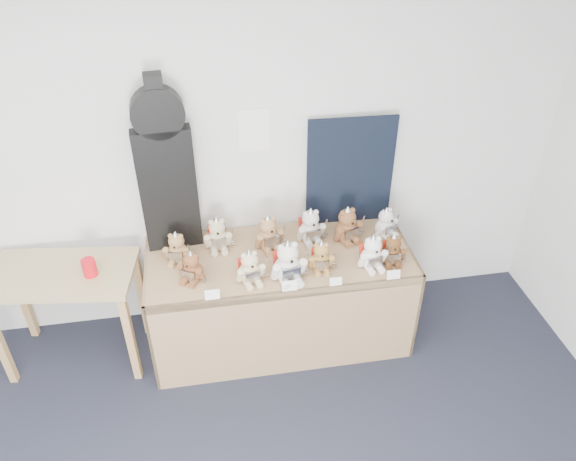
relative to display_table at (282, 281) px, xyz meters
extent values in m
plane|color=silver|center=(-0.94, 0.47, 0.76)|extent=(6.00, 0.00, 6.00)
cube|color=white|center=(-0.10, 0.47, 0.91)|extent=(0.21, 0.00, 0.30)
cube|color=#91714A|center=(0.00, 0.08, 0.13)|extent=(1.81, 0.76, 0.06)
cube|color=#91714A|center=(0.00, -0.29, -0.22)|extent=(1.81, 0.02, 0.75)
cube|color=#91714A|center=(-0.89, 0.08, -0.22)|extent=(0.02, 0.75, 0.75)
cube|color=#91714A|center=(0.89, 0.07, -0.22)|extent=(0.02, 0.75, 0.75)
cube|color=#988152|center=(-1.43, 0.12, 0.17)|extent=(0.99, 0.64, 0.04)
cube|color=#9F7B44|center=(-1.88, -0.04, -0.22)|extent=(0.06, 0.06, 0.74)
cube|color=#9F7B44|center=(-1.83, 0.39, -0.22)|extent=(0.06, 0.06, 0.74)
cube|color=#9F7B44|center=(-1.04, -0.16, -0.22)|extent=(0.06, 0.06, 0.74)
cube|color=#9F7B44|center=(-0.98, 0.28, -0.22)|extent=(0.06, 0.06, 0.74)
cube|color=black|center=(-0.69, 0.34, 0.60)|extent=(0.38, 0.14, 0.87)
cylinder|color=black|center=(-0.69, 0.34, 1.14)|extent=(0.33, 0.13, 0.33)
cube|color=black|center=(-0.69, 0.34, 1.27)|extent=(0.12, 0.11, 0.22)
cube|color=black|center=(0.56, 0.41, 0.57)|extent=(0.61, 0.04, 0.82)
cylinder|color=red|center=(-1.23, 0.05, 0.24)|extent=(0.09, 0.09, 0.12)
ellipsoid|color=brown|center=(-0.59, -0.07, 0.22)|extent=(0.18, 0.17, 0.14)
sphere|color=brown|center=(-0.59, -0.07, 0.31)|extent=(0.10, 0.10, 0.10)
cylinder|color=brown|center=(-0.61, -0.11, 0.31)|extent=(0.05, 0.04, 0.04)
sphere|color=black|center=(-0.61, -0.12, 0.31)|extent=(0.02, 0.02, 0.02)
sphere|color=brown|center=(-0.61, -0.05, 0.35)|extent=(0.03, 0.03, 0.03)
sphere|color=brown|center=(-0.56, -0.08, 0.35)|extent=(0.03, 0.03, 0.03)
cylinder|color=brown|center=(-0.65, -0.05, 0.23)|extent=(0.07, 0.09, 0.10)
cylinder|color=brown|center=(-0.54, -0.12, 0.23)|extent=(0.07, 0.09, 0.10)
cylinder|color=brown|center=(-0.64, -0.09, 0.18)|extent=(0.08, 0.10, 0.04)
cylinder|color=brown|center=(-0.58, -0.13, 0.18)|extent=(0.08, 0.10, 0.04)
cube|color=silver|center=(-0.61, -0.12, 0.22)|extent=(0.09, 0.06, 0.08)
cone|color=silver|center=(-0.59, -0.07, 0.36)|extent=(0.09, 0.09, 0.07)
cube|color=silver|center=(-0.52, -0.14, 0.25)|extent=(0.03, 0.04, 0.15)
cube|color=silver|center=(-0.52, -0.14, 0.19)|extent=(0.04, 0.03, 0.01)
ellipsoid|color=#CBBD8F|center=(-0.23, -0.14, 0.23)|extent=(0.17, 0.15, 0.15)
sphere|color=#CBBD8F|center=(-0.23, -0.14, 0.33)|extent=(0.11, 0.11, 0.11)
cylinder|color=#CBBD8F|center=(-0.22, -0.19, 0.32)|extent=(0.05, 0.03, 0.05)
sphere|color=black|center=(-0.21, -0.21, 0.32)|extent=(0.02, 0.02, 0.02)
sphere|color=#CBBD8F|center=(-0.26, -0.15, 0.37)|extent=(0.04, 0.04, 0.04)
sphere|color=#CBBD8F|center=(-0.19, -0.14, 0.37)|extent=(0.04, 0.04, 0.04)
cylinder|color=#CBBD8F|center=(-0.29, -0.18, 0.23)|extent=(0.06, 0.09, 0.11)
cylinder|color=#CBBD8F|center=(-0.15, -0.15, 0.23)|extent=(0.06, 0.09, 0.11)
cylinder|color=#CBBD8F|center=(-0.25, -0.20, 0.18)|extent=(0.06, 0.10, 0.04)
cylinder|color=#CBBD8F|center=(-0.18, -0.19, 0.18)|extent=(0.06, 0.10, 0.04)
cube|color=silver|center=(-0.21, -0.20, 0.23)|extent=(0.10, 0.03, 0.08)
cone|color=silver|center=(-0.23, -0.14, 0.37)|extent=(0.09, 0.09, 0.07)
cube|color=silver|center=(-0.13, -0.15, 0.26)|extent=(0.02, 0.04, 0.16)
cube|color=silver|center=(-0.13, -0.15, 0.20)|extent=(0.05, 0.01, 0.01)
cube|color=#A41E12|center=(-0.24, -0.09, 0.24)|extent=(0.12, 0.05, 0.13)
ellipsoid|color=silver|center=(0.01, -0.16, 0.24)|extent=(0.21, 0.18, 0.18)
sphere|color=silver|center=(0.01, -0.16, 0.36)|extent=(0.14, 0.14, 0.14)
cylinder|color=silver|center=(0.02, -0.22, 0.35)|extent=(0.06, 0.04, 0.06)
sphere|color=black|center=(0.03, -0.24, 0.35)|extent=(0.02, 0.02, 0.02)
sphere|color=silver|center=(-0.03, -0.17, 0.42)|extent=(0.04, 0.04, 0.04)
sphere|color=silver|center=(0.06, -0.16, 0.42)|extent=(0.04, 0.04, 0.04)
cylinder|color=silver|center=(-0.07, -0.20, 0.25)|extent=(0.07, 0.11, 0.14)
cylinder|color=silver|center=(0.10, -0.17, 0.25)|extent=(0.07, 0.11, 0.14)
cylinder|color=silver|center=(-0.02, -0.23, 0.19)|extent=(0.07, 0.13, 0.06)
cylinder|color=silver|center=(0.07, -0.22, 0.19)|extent=(0.07, 0.13, 0.06)
cube|color=silver|center=(0.03, -0.23, 0.24)|extent=(0.12, 0.04, 0.10)
cone|color=silver|center=(0.01, -0.16, 0.42)|extent=(0.11, 0.11, 0.09)
cube|color=silver|center=(0.13, -0.18, 0.28)|extent=(0.02, 0.05, 0.19)
cube|color=silver|center=(0.13, -0.18, 0.20)|extent=(0.06, 0.02, 0.01)
cube|color=#A41E12|center=(0.00, -0.09, 0.25)|extent=(0.15, 0.06, 0.17)
ellipsoid|color=olive|center=(0.24, -0.10, 0.22)|extent=(0.14, 0.13, 0.14)
sphere|color=olive|center=(0.24, -0.10, 0.31)|extent=(0.10, 0.10, 0.10)
cylinder|color=olive|center=(0.24, -0.14, 0.30)|extent=(0.04, 0.03, 0.04)
sphere|color=black|center=(0.24, -0.16, 0.30)|extent=(0.02, 0.02, 0.02)
sphere|color=olive|center=(0.21, -0.10, 0.35)|extent=(0.03, 0.03, 0.03)
sphere|color=olive|center=(0.28, -0.10, 0.35)|extent=(0.03, 0.03, 0.03)
cylinder|color=olive|center=(0.18, -0.11, 0.23)|extent=(0.04, 0.08, 0.10)
cylinder|color=olive|center=(0.31, -0.12, 0.23)|extent=(0.04, 0.08, 0.10)
cylinder|color=olive|center=(0.21, -0.15, 0.18)|extent=(0.05, 0.09, 0.04)
cylinder|color=olive|center=(0.27, -0.15, 0.18)|extent=(0.05, 0.09, 0.04)
cube|color=silver|center=(0.24, -0.15, 0.22)|extent=(0.09, 0.02, 0.08)
cone|color=silver|center=(0.24, -0.10, 0.35)|extent=(0.09, 0.09, 0.07)
cube|color=silver|center=(0.33, -0.14, 0.25)|extent=(0.01, 0.03, 0.14)
cube|color=silver|center=(0.33, -0.14, 0.19)|extent=(0.04, 0.01, 0.01)
cube|color=#A41E12|center=(0.25, -0.05, 0.23)|extent=(0.11, 0.03, 0.12)
ellipsoid|color=white|center=(0.58, -0.13, 0.23)|extent=(0.17, 0.15, 0.15)
sphere|color=white|center=(0.58, -0.13, 0.33)|extent=(0.11, 0.11, 0.11)
cylinder|color=white|center=(0.58, -0.18, 0.32)|extent=(0.05, 0.03, 0.05)
sphere|color=black|center=(0.59, -0.20, 0.32)|extent=(0.02, 0.02, 0.02)
sphere|color=white|center=(0.54, -0.14, 0.37)|extent=(0.04, 0.04, 0.04)
sphere|color=white|center=(0.61, -0.13, 0.37)|extent=(0.04, 0.04, 0.04)
cylinder|color=white|center=(0.51, -0.16, 0.23)|extent=(0.05, 0.09, 0.12)
cylinder|color=white|center=(0.65, -0.14, 0.23)|extent=(0.05, 0.09, 0.12)
cylinder|color=white|center=(0.55, -0.19, 0.18)|extent=(0.06, 0.11, 0.05)
cylinder|color=white|center=(0.62, -0.18, 0.18)|extent=(0.06, 0.11, 0.05)
cube|color=silver|center=(0.59, -0.19, 0.23)|extent=(0.10, 0.03, 0.08)
cone|color=silver|center=(0.58, -0.13, 0.38)|extent=(0.10, 0.10, 0.07)
cube|color=silver|center=(0.68, -0.15, 0.26)|extent=(0.02, 0.04, 0.16)
cube|color=silver|center=(0.68, -0.15, 0.20)|extent=(0.05, 0.01, 0.01)
cube|color=#A41E12|center=(0.57, -0.07, 0.24)|extent=(0.13, 0.04, 0.14)
ellipsoid|color=brown|center=(0.73, -0.11, 0.22)|extent=(0.15, 0.13, 0.14)
sphere|color=brown|center=(0.73, -0.11, 0.31)|extent=(0.10, 0.10, 0.10)
cylinder|color=brown|center=(0.72, -0.16, 0.31)|extent=(0.05, 0.03, 0.04)
sphere|color=black|center=(0.72, -0.17, 0.31)|extent=(0.02, 0.02, 0.02)
sphere|color=brown|center=(0.69, -0.11, 0.35)|extent=(0.03, 0.03, 0.03)
sphere|color=brown|center=(0.76, -0.12, 0.35)|extent=(0.03, 0.03, 0.03)
cylinder|color=brown|center=(0.66, -0.12, 0.23)|extent=(0.05, 0.08, 0.10)
cylinder|color=brown|center=(0.79, -0.14, 0.23)|extent=(0.05, 0.08, 0.10)
cylinder|color=brown|center=(0.69, -0.16, 0.18)|extent=(0.05, 0.09, 0.04)
cylinder|color=brown|center=(0.75, -0.16, 0.18)|extent=(0.05, 0.09, 0.04)
cube|color=silver|center=(0.72, -0.17, 0.22)|extent=(0.09, 0.03, 0.08)
cone|color=silver|center=(0.73, -0.11, 0.36)|extent=(0.09, 0.09, 0.07)
cube|color=silver|center=(0.81, -0.15, 0.25)|extent=(0.01, 0.04, 0.15)
cube|color=silver|center=(0.81, -0.15, 0.19)|extent=(0.04, 0.01, 0.01)
cube|color=#A41E12|center=(0.73, -0.06, 0.23)|extent=(0.11, 0.04, 0.13)
ellipsoid|color=tan|center=(-0.40, 0.24, 0.23)|extent=(0.16, 0.14, 0.16)
sphere|color=tan|center=(-0.40, 0.24, 0.33)|extent=(0.11, 0.11, 0.11)
cylinder|color=tan|center=(-0.40, 0.19, 0.32)|extent=(0.05, 0.03, 0.05)
sphere|color=black|center=(-0.40, 0.17, 0.32)|extent=(0.02, 0.02, 0.02)
sphere|color=tan|center=(-0.44, 0.24, 0.38)|extent=(0.04, 0.04, 0.04)
sphere|color=tan|center=(-0.37, 0.24, 0.38)|extent=(0.04, 0.04, 0.04)
cylinder|color=tan|center=(-0.48, 0.22, 0.24)|extent=(0.05, 0.09, 0.12)
cylinder|color=tan|center=(-0.33, 0.22, 0.24)|extent=(0.05, 0.09, 0.12)
cylinder|color=tan|center=(-0.44, 0.18, 0.18)|extent=(0.05, 0.10, 0.05)
cylinder|color=tan|center=(-0.37, 0.19, 0.18)|extent=(0.05, 0.10, 0.05)
cube|color=silver|center=(-0.40, 0.18, 0.23)|extent=(0.10, 0.02, 0.09)
cone|color=silver|center=(-0.40, 0.24, 0.38)|extent=(0.10, 0.10, 0.07)
cube|color=silver|center=(-0.30, 0.21, 0.26)|extent=(0.01, 0.04, 0.16)
cube|color=silver|center=(-0.30, 0.21, 0.20)|extent=(0.05, 0.01, 0.01)
cube|color=#A41E12|center=(-0.40, 0.30, 0.24)|extent=(0.13, 0.03, 0.14)
ellipsoid|color=#9E764F|center=(-0.06, 0.19, 0.23)|extent=(0.19, 0.17, 0.16)
sphere|color=#9E764F|center=(-0.06, 0.19, 0.34)|extent=(0.12, 0.12, 0.12)
cylinder|color=#9E764F|center=(-0.05, 0.14, 0.33)|extent=(0.05, 0.04, 0.05)
sphere|color=black|center=(-0.04, 0.13, 0.33)|extent=(0.02, 0.02, 0.02)
sphere|color=#9E764F|center=(-0.10, 0.18, 0.38)|extent=(0.04, 0.04, 0.04)
sphere|color=#9E764F|center=(-0.02, 0.20, 0.38)|extent=(0.04, 0.04, 0.04)
cylinder|color=#9E764F|center=(-0.13, 0.15, 0.24)|extent=(0.07, 0.10, 0.12)
cylinder|color=#9E764F|center=(0.02, 0.19, 0.24)|extent=(0.07, 0.10, 0.12)
cylinder|color=#9E764F|center=(-0.08, 0.13, 0.18)|extent=(0.07, 0.11, 0.05)
cylinder|color=#9E764F|center=(-0.01, 0.15, 0.18)|extent=(0.07, 0.11, 0.05)
cube|color=silver|center=(-0.04, 0.13, 0.23)|extent=(0.11, 0.04, 0.09)
cone|color=silver|center=(-0.06, 0.19, 0.39)|extent=(0.10, 0.10, 0.08)
cube|color=silver|center=(0.05, 0.19, 0.26)|extent=(0.02, 0.04, 0.17)
cube|color=silver|center=(0.05, 0.19, 0.20)|extent=(0.05, 0.02, 0.01)
ellipsoid|color=silver|center=(0.24, 0.22, 0.23)|extent=(0.18, 0.16, 0.16)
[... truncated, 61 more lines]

